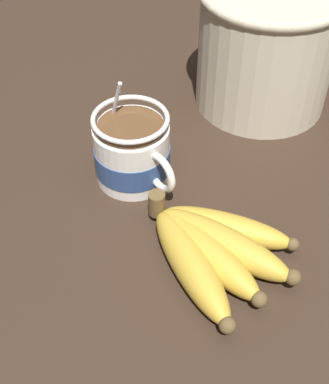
# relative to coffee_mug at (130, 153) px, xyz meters

# --- Properties ---
(table) EXTENTS (1.27, 1.27, 0.03)m
(table) POSITION_rel_coffee_mug_xyz_m (0.06, 0.00, -0.06)
(table) COLOR #332319
(table) RESTS_ON ground
(coffee_mug) EXTENTS (0.15, 0.10, 0.13)m
(coffee_mug) POSITION_rel_coffee_mug_xyz_m (0.00, 0.00, 0.00)
(coffee_mug) COLOR white
(coffee_mug) RESTS_ON table
(banana_bunch) EXTENTS (0.19, 0.16, 0.04)m
(banana_bunch) POSITION_rel_coffee_mug_xyz_m (0.16, -0.01, -0.02)
(banana_bunch) COLOR brown
(banana_bunch) RESTS_ON table
(woven_basket) EXTENTS (0.20, 0.20, 0.18)m
(woven_basket) POSITION_rel_coffee_mug_xyz_m (-0.02, 0.25, 0.05)
(woven_basket) COLOR beige
(woven_basket) RESTS_ON table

